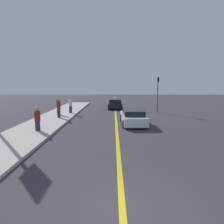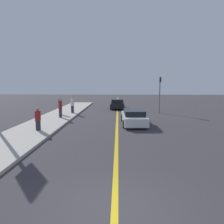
{
  "view_description": "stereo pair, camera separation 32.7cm",
  "coord_description": "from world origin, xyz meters",
  "px_view_note": "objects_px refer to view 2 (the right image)",
  "views": [
    {
      "loc": [
        -0.24,
        -5.51,
        3.41
      ],
      "look_at": [
        -0.34,
        9.56,
        1.41
      ],
      "focal_mm": 35.0,
      "sensor_mm": 36.0,
      "label": 1
    },
    {
      "loc": [
        0.08,
        -5.51,
        3.41
      ],
      "look_at": [
        -0.34,
        9.56,
        1.41
      ],
      "focal_mm": 35.0,
      "sensor_mm": 36.0,
      "label": 2
    }
  ],
  "objects_px": {
    "pedestrian_by_sign": "(72,105)",
    "pedestrian_far_standing": "(60,106)",
    "car_near_right_lane": "(134,117)",
    "pedestrian_mid_group": "(60,108)",
    "traffic_light": "(160,91)",
    "car_ahead_center": "(117,104)",
    "pedestrian_near_curb": "(38,119)"
  },
  "relations": [
    {
      "from": "car_ahead_center",
      "to": "pedestrian_near_curb",
      "type": "distance_m",
      "value": 15.34
    },
    {
      "from": "car_near_right_lane",
      "to": "pedestrian_far_standing",
      "type": "xyz_separation_m",
      "value": [
        -7.38,
        4.61,
        0.45
      ]
    },
    {
      "from": "traffic_light",
      "to": "pedestrian_far_standing",
      "type": "bearing_deg",
      "value": -166.96
    },
    {
      "from": "pedestrian_near_curb",
      "to": "pedestrian_far_standing",
      "type": "relative_size",
      "value": 0.9
    },
    {
      "from": "car_ahead_center",
      "to": "pedestrian_mid_group",
      "type": "distance_m",
      "value": 10.16
    },
    {
      "from": "pedestrian_by_sign",
      "to": "traffic_light",
      "type": "bearing_deg",
      "value": 7.06
    },
    {
      "from": "car_near_right_lane",
      "to": "pedestrian_far_standing",
      "type": "bearing_deg",
      "value": 146.29
    },
    {
      "from": "pedestrian_far_standing",
      "to": "car_near_right_lane",
      "type": "bearing_deg",
      "value": -31.99
    },
    {
      "from": "pedestrian_near_curb",
      "to": "pedestrian_far_standing",
      "type": "xyz_separation_m",
      "value": [
        -0.51,
        7.75,
        0.11
      ]
    },
    {
      "from": "car_ahead_center",
      "to": "pedestrian_near_curb",
      "type": "relative_size",
      "value": 2.5
    },
    {
      "from": "car_near_right_lane",
      "to": "car_ahead_center",
      "type": "bearing_deg",
      "value": 95.44
    },
    {
      "from": "pedestrian_mid_group",
      "to": "traffic_light",
      "type": "height_order",
      "value": "traffic_light"
    },
    {
      "from": "pedestrian_by_sign",
      "to": "pedestrian_near_curb",
      "type": "bearing_deg",
      "value": -93.26
    },
    {
      "from": "pedestrian_by_sign",
      "to": "car_near_right_lane",
      "type": "bearing_deg",
      "value": -42.89
    },
    {
      "from": "pedestrian_by_sign",
      "to": "car_ahead_center",
      "type": "bearing_deg",
      "value": 46.97
    },
    {
      "from": "car_ahead_center",
      "to": "traffic_light",
      "type": "relative_size",
      "value": 0.99
    },
    {
      "from": "pedestrian_by_sign",
      "to": "pedestrian_far_standing",
      "type": "bearing_deg",
      "value": -128.44
    },
    {
      "from": "car_near_right_lane",
      "to": "pedestrian_mid_group",
      "type": "bearing_deg",
      "value": 157.36
    },
    {
      "from": "car_near_right_lane",
      "to": "pedestrian_by_sign",
      "type": "xyz_separation_m",
      "value": [
        -6.35,
        5.9,
        0.44
      ]
    },
    {
      "from": "pedestrian_mid_group",
      "to": "pedestrian_far_standing",
      "type": "height_order",
      "value": "pedestrian_far_standing"
    },
    {
      "from": "pedestrian_mid_group",
      "to": "pedestrian_by_sign",
      "type": "distance_m",
      "value": 3.32
    },
    {
      "from": "car_ahead_center",
      "to": "pedestrian_mid_group",
      "type": "height_order",
      "value": "pedestrian_mid_group"
    },
    {
      "from": "car_near_right_lane",
      "to": "pedestrian_by_sign",
      "type": "relative_size",
      "value": 2.67
    },
    {
      "from": "pedestrian_far_standing",
      "to": "pedestrian_by_sign",
      "type": "relative_size",
      "value": 1.01
    },
    {
      "from": "car_ahead_center",
      "to": "pedestrian_by_sign",
      "type": "xyz_separation_m",
      "value": [
        -4.95,
        -5.3,
        0.42
      ]
    },
    {
      "from": "car_near_right_lane",
      "to": "pedestrian_near_curb",
      "type": "distance_m",
      "value": 7.56
    },
    {
      "from": "car_near_right_lane",
      "to": "car_ahead_center",
      "type": "xyz_separation_m",
      "value": [
        -1.41,
        11.2,
        0.02
      ]
    },
    {
      "from": "traffic_light",
      "to": "pedestrian_near_curb",
      "type": "bearing_deg",
      "value": -135.14
    },
    {
      "from": "pedestrian_near_curb",
      "to": "traffic_light",
      "type": "height_order",
      "value": "traffic_light"
    },
    {
      "from": "car_near_right_lane",
      "to": "traffic_light",
      "type": "bearing_deg",
      "value": 62.52
    },
    {
      "from": "pedestrian_mid_group",
      "to": "traffic_light",
      "type": "bearing_deg",
      "value": 23.72
    },
    {
      "from": "pedestrian_near_curb",
      "to": "pedestrian_by_sign",
      "type": "distance_m",
      "value": 9.05
    }
  ]
}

